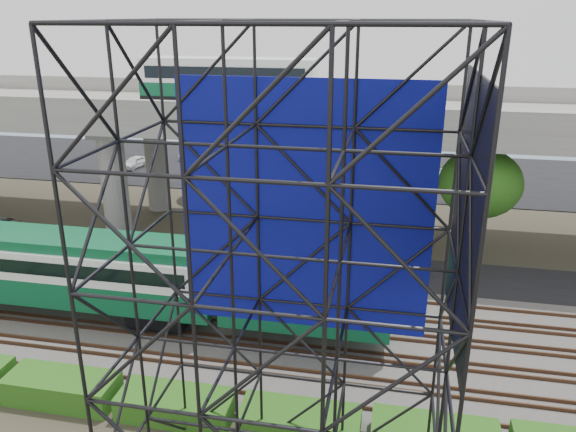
# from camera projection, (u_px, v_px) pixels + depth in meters

# --- Properties ---
(ground) EXTENTS (140.00, 140.00, 0.00)m
(ground) POSITION_uv_depth(u_px,v_px,m) (191.00, 353.00, 26.64)
(ground) COLOR #474233
(ground) RESTS_ON ground
(ballast_bed) EXTENTS (90.00, 12.00, 0.20)m
(ballast_bed) POSITION_uv_depth(u_px,v_px,m) (205.00, 329.00, 28.45)
(ballast_bed) COLOR slate
(ballast_bed) RESTS_ON ground
(service_road) EXTENTS (90.00, 5.00, 0.08)m
(service_road) POSITION_uv_depth(u_px,v_px,m) (249.00, 262.00, 36.31)
(service_road) COLOR black
(service_road) RESTS_ON ground
(parking_lot) EXTENTS (90.00, 18.00, 0.08)m
(parking_lot) POSITION_uv_depth(u_px,v_px,m) (308.00, 169.00, 57.99)
(parking_lot) COLOR black
(parking_lot) RESTS_ON ground
(harbor_water) EXTENTS (140.00, 40.00, 0.03)m
(harbor_water) POSITION_uv_depth(u_px,v_px,m) (333.00, 129.00, 78.30)
(harbor_water) COLOR #4A627A
(harbor_water) RESTS_ON ground
(rail_tracks) EXTENTS (90.00, 9.52, 0.16)m
(rail_tracks) POSITION_uv_depth(u_px,v_px,m) (205.00, 326.00, 28.39)
(rail_tracks) COLOR #472D1E
(rail_tracks) RESTS_ON ballast_bed
(commuter_train) EXTENTS (29.30, 3.06, 4.30)m
(commuter_train) POSITION_uv_depth(u_px,v_px,m) (78.00, 269.00, 28.74)
(commuter_train) COLOR black
(commuter_train) RESTS_ON rail_tracks
(overpass) EXTENTS (80.00, 12.00, 12.40)m
(overpass) POSITION_uv_depth(u_px,v_px,m) (264.00, 121.00, 38.65)
(overpass) COLOR #9E9B93
(overpass) RESTS_ON ground
(scaffold_tower) EXTENTS (9.36, 6.36, 15.00)m
(scaffold_tower) POSITION_uv_depth(u_px,v_px,m) (285.00, 308.00, 15.60)
(scaffold_tower) COLOR black
(scaffold_tower) RESTS_ON ground
(hedge_strip) EXTENTS (34.60, 1.80, 1.20)m
(hedge_strip) POSITION_uv_depth(u_px,v_px,m) (176.00, 404.00, 22.30)
(hedge_strip) COLOR #224E12
(hedge_strip) RESTS_ON ground
(trees) EXTENTS (40.94, 16.94, 7.69)m
(trees) POSITION_uv_depth(u_px,v_px,m) (205.00, 155.00, 40.52)
(trees) COLOR #382314
(trees) RESTS_ON ground
(suv) EXTENTS (5.73, 3.08, 1.53)m
(suv) POSITION_uv_depth(u_px,v_px,m) (7.00, 231.00, 39.36)
(suv) COLOR black
(suv) RESTS_ON service_road
(parked_cars) EXTENTS (37.53, 9.41, 1.28)m
(parked_cars) POSITION_uv_depth(u_px,v_px,m) (323.00, 165.00, 57.27)
(parked_cars) COLOR white
(parked_cars) RESTS_ON parking_lot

